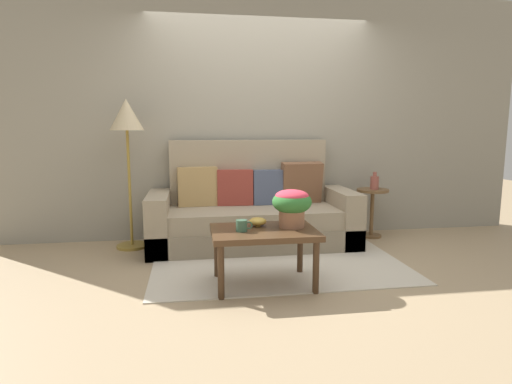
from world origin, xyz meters
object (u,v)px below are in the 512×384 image
object	(u,v)px
couch	(252,214)
side_table	(372,204)
coffee_mug	(242,226)
table_vase	(375,182)
snack_bowl	(258,221)
coffee_table	(264,237)
potted_plant	(292,204)
floor_lamp	(127,127)

from	to	relation	value
couch	side_table	size ratio (longest dim) A/B	3.88
coffee_mug	table_vase	xyz separation A→B (m)	(1.71, 1.35, 0.14)
coffee_mug	snack_bowl	size ratio (longest dim) A/B	0.91
coffee_table	coffee_mug	xyz separation A→B (m)	(-0.18, -0.04, 0.11)
snack_bowl	table_vase	distance (m)	1.96
potted_plant	coffee_table	bearing A→B (deg)	-167.65
coffee_mug	table_vase	size ratio (longest dim) A/B	0.66
floor_lamp	potted_plant	size ratio (longest dim) A/B	4.84
couch	snack_bowl	xyz separation A→B (m)	(-0.12, -1.10, 0.16)
potted_plant	table_vase	size ratio (longest dim) A/B	1.61
couch	floor_lamp	xyz separation A→B (m)	(-1.29, 0.07, 0.94)
coffee_table	snack_bowl	xyz separation A→B (m)	(-0.03, 0.12, 0.10)
floor_lamp	side_table	bearing A→B (deg)	0.63
couch	side_table	xyz separation A→B (m)	(1.43, 0.10, 0.05)
couch	side_table	bearing A→B (deg)	4.07
side_table	potted_plant	xyz separation A→B (m)	(-1.28, -1.27, 0.26)
side_table	couch	bearing A→B (deg)	-175.93
coffee_table	floor_lamp	world-z (taller)	floor_lamp
couch	table_vase	world-z (taller)	couch
table_vase	potted_plant	bearing A→B (deg)	-135.63
coffee_mug	coffee_table	bearing A→B (deg)	11.28
couch	coffee_mug	world-z (taller)	couch
couch	snack_bowl	bearing A→B (deg)	-96.02
table_vase	side_table	bearing A→B (deg)	119.12
potted_plant	coffee_mug	world-z (taller)	potted_plant
coffee_table	floor_lamp	xyz separation A→B (m)	(-1.21, 1.30, 0.88)
floor_lamp	potted_plant	world-z (taller)	floor_lamp
side_table	coffee_mug	bearing A→B (deg)	-141.22
side_table	coffee_mug	world-z (taller)	side_table
table_vase	floor_lamp	bearing A→B (deg)	-179.73
couch	side_table	distance (m)	1.43
table_vase	couch	bearing A→B (deg)	-176.64
floor_lamp	coffee_table	bearing A→B (deg)	-47.05
potted_plant	floor_lamp	bearing A→B (deg)	139.30
side_table	coffee_mug	size ratio (longest dim) A/B	4.29
side_table	snack_bowl	world-z (taller)	side_table
couch	coffee_mug	distance (m)	1.30
potted_plant	coffee_mug	bearing A→B (deg)	-168.11
potted_plant	table_vase	bearing A→B (deg)	44.37
potted_plant	coffee_mug	xyz separation A→B (m)	(-0.42, -0.09, -0.15)
couch	coffee_table	size ratio (longest dim) A/B	2.62
side_table	floor_lamp	distance (m)	2.86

